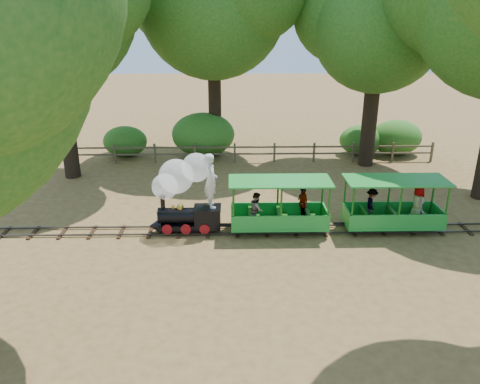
{
  "coord_description": "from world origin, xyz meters",
  "views": [
    {
      "loc": [
        -1.21,
        -14.62,
        7.1
      ],
      "look_at": [
        -0.89,
        0.5,
        1.28
      ],
      "focal_mm": 35.0,
      "sensor_mm": 36.0,
      "label": 1
    }
  ],
  "objects_px": {
    "carriage_front": "(279,211)",
    "fence": "(255,151)",
    "carriage_rear": "(394,209)",
    "locomotive": "(185,187)"
  },
  "relations": [
    {
      "from": "carriage_front",
      "to": "fence",
      "type": "distance_m",
      "value": 8.02
    },
    {
      "from": "carriage_front",
      "to": "fence",
      "type": "bearing_deg",
      "value": 93.0
    },
    {
      "from": "locomotive",
      "to": "fence",
      "type": "xyz_separation_m",
      "value": [
        2.75,
        7.93,
        -1.05
      ]
    },
    {
      "from": "carriage_rear",
      "to": "fence",
      "type": "bearing_deg",
      "value": 118.89
    },
    {
      "from": "carriage_rear",
      "to": "fence",
      "type": "xyz_separation_m",
      "value": [
        -4.39,
        7.96,
        -0.2
      ]
    },
    {
      "from": "carriage_front",
      "to": "locomotive",
      "type": "bearing_deg",
      "value": 178.51
    },
    {
      "from": "carriage_front",
      "to": "carriage_rear",
      "type": "relative_size",
      "value": 1.0
    },
    {
      "from": "carriage_rear",
      "to": "fence",
      "type": "height_order",
      "value": "carriage_rear"
    },
    {
      "from": "carriage_front",
      "to": "fence",
      "type": "relative_size",
      "value": 0.19
    },
    {
      "from": "carriage_rear",
      "to": "fence",
      "type": "relative_size",
      "value": 0.19
    }
  ]
}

